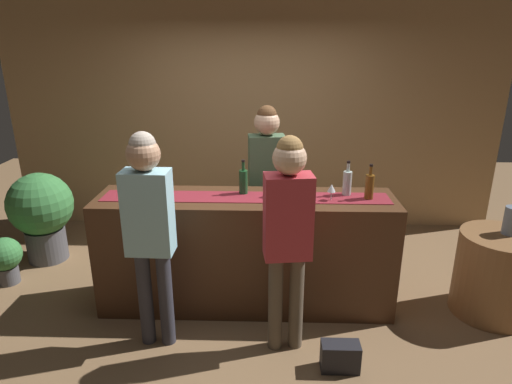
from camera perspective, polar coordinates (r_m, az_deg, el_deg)
name	(u,v)px	position (r m, az deg, el deg)	size (l,w,h in m)	color
ground_plane	(246,302)	(4.18, -1.26, -14.03)	(10.00, 10.00, 0.00)	brown
back_wall	(254,112)	(5.46, -0.31, 10.36)	(6.00, 0.12, 2.90)	tan
bar_counter	(246,252)	(3.92, -1.32, -7.76)	(2.55, 0.60, 1.02)	#472B19
counter_runner_cloth	(245,197)	(3.72, -1.38, -0.67)	(2.42, 0.28, 0.01)	maroon
wine_bottle_amber	(369,186)	(3.76, 14.49, 0.72)	(0.07, 0.07, 0.30)	brown
wine_bottle_green	(243,181)	(3.77, -1.65, 1.40)	(0.07, 0.07, 0.30)	#194723
wine_bottle_clear	(347,183)	(3.82, 11.73, 1.21)	(0.07, 0.07, 0.30)	#B2C6C1
wine_glass_near_customer	(159,189)	(3.68, -12.40, 0.36)	(0.07, 0.07, 0.14)	silver
wine_glass_mid_counter	(332,189)	(3.66, 9.76, 0.44)	(0.07, 0.07, 0.14)	silver
wine_glass_far_end	(272,186)	(3.68, 2.08, 0.84)	(0.07, 0.07, 0.14)	silver
bartender	(266,173)	(4.25, 1.36, 2.45)	(0.36, 0.24, 1.72)	#26262B
customer_sipping	(288,224)	(3.15, 4.15, -4.21)	(0.36, 0.24, 1.68)	brown
customer_browsing	(149,220)	(3.28, -13.72, -3.53)	(0.35, 0.24, 1.70)	#33333D
round_side_table	(496,274)	(4.38, 28.68, -9.36)	(0.68, 0.68, 0.74)	brown
vase_on_side_table	(512,221)	(4.24, 30.23, -3.23)	(0.13, 0.13, 0.24)	slate
potted_plant_tall	(41,211)	(5.20, -26.05, -2.23)	(0.67, 0.67, 0.98)	#4C4C51
potted_plant_small	(5,258)	(4.98, -29.78, -7.39)	(0.33, 0.33, 0.48)	#4C4C51
handbag	(340,356)	(3.46, 10.86, -20.20)	(0.28, 0.14, 0.22)	black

